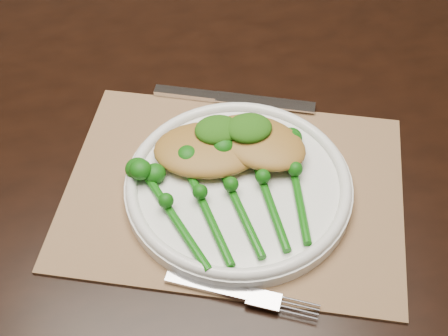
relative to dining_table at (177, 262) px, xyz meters
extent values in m
plane|color=#53331C|center=(-0.07, 0.06, -0.38)|extent=(4.00, 4.00, 0.00)
cube|color=black|center=(0.00, 0.00, 0.35)|extent=(1.62, 0.94, 0.04)
cube|color=#896545|center=(0.07, -0.15, 0.37)|extent=(0.47, 0.40, 0.00)
cylinder|color=white|center=(0.08, -0.15, 0.38)|extent=(0.27, 0.27, 0.02)
torus|color=white|center=(0.08, -0.15, 0.39)|extent=(0.26, 0.26, 0.01)
cube|color=silver|center=(0.04, 0.02, 0.38)|extent=(0.09, 0.04, 0.01)
cube|color=silver|center=(0.14, -0.01, 0.38)|extent=(0.13, 0.06, 0.00)
cube|color=silver|center=(0.02, -0.27, 0.38)|extent=(0.09, 0.05, 0.01)
ellipsoid|color=#A87831|center=(0.05, -0.10, 0.41)|extent=(0.14, 0.11, 0.03)
ellipsoid|color=#A87831|center=(0.11, -0.11, 0.41)|extent=(0.14, 0.14, 0.02)
ellipsoid|color=#144209|center=(0.06, -0.09, 0.42)|extent=(0.05, 0.05, 0.02)
ellipsoid|color=#144209|center=(0.10, -0.10, 0.42)|extent=(0.06, 0.05, 0.02)
camera|label=1|loc=(-0.02, -0.60, 0.96)|focal=50.00mm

